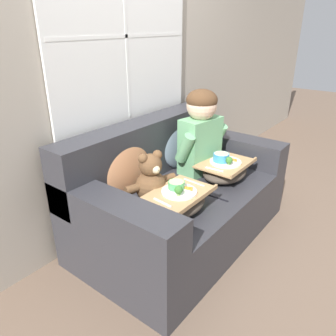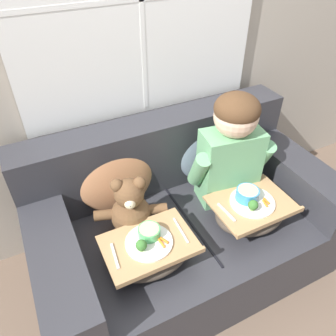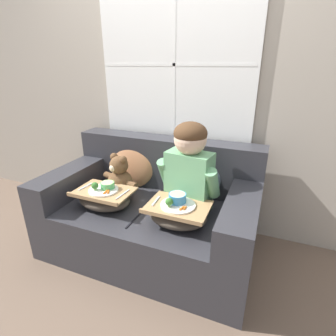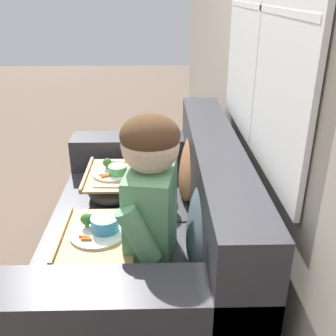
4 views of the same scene
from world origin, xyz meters
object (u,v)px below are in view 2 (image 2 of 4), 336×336
Objects in this scene: throw_pillow_behind_child at (208,148)px; throw_pillow_behind_teddy at (115,176)px; teddy_bear at (131,210)px; child_figure at (232,145)px; couch at (181,223)px; lap_tray_child at (250,210)px; lap_tray_teddy at (150,251)px.

throw_pillow_behind_teddy is (-0.61, 0.00, 0.00)m from throw_pillow_behind_child.
child_figure is at bearing 0.33° from teddy_bear.
couch is 3.70× the size of throw_pillow_behind_child.
couch is 0.49m from throw_pillow_behind_child.
throw_pillow_behind_teddy is 0.67m from child_figure.
child_figure reaches higher than lap_tray_child.
throw_pillow_behind_child reaches higher than lap_tray_child.
throw_pillow_behind_teddy is 1.08× the size of lap_tray_child.
couch is 0.49m from throw_pillow_behind_teddy.
couch is 0.43m from lap_tray_child.
couch reaches higher than throw_pillow_behind_child.
lap_tray_child is at bearing 0.03° from lap_tray_teddy.
lap_tray_teddy is at bearing -142.88° from throw_pillow_behind_child.
throw_pillow_behind_child is at bearing 37.12° from lap_tray_teddy.
throw_pillow_behind_teddy is 0.69× the size of child_figure.
throw_pillow_behind_child is 0.28m from child_figure.
lap_tray_child is at bearing -20.75° from teddy_bear.
teddy_bear is at bearing 159.25° from lap_tray_child.
lap_tray_child is (-0.00, -0.46, -0.13)m from throw_pillow_behind_child.
throw_pillow_behind_teddy is 1.06× the size of lap_tray_teddy.
couch is 3.79× the size of lap_tray_teddy.
lap_tray_child is (0.61, -0.23, -0.07)m from teddy_bear.
teddy_bear is at bearing 90.41° from lap_tray_teddy.
lap_tray_teddy is (0.00, -0.23, -0.07)m from teddy_bear.
throw_pillow_behind_child is 0.47m from lap_tray_child.
couch is 3.88× the size of lap_tray_child.
throw_pillow_behind_child is 0.97× the size of throw_pillow_behind_teddy.
teddy_bear is (-0.00, -0.23, -0.05)m from throw_pillow_behind_teddy.
child_figure is (0.30, -0.00, 0.48)m from couch.
throw_pillow_behind_teddy is (-0.30, 0.22, 0.31)m from couch.
lap_tray_teddy is at bearing -141.98° from couch.
lap_tray_child is (0.60, -0.46, -0.13)m from throw_pillow_behind_teddy.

